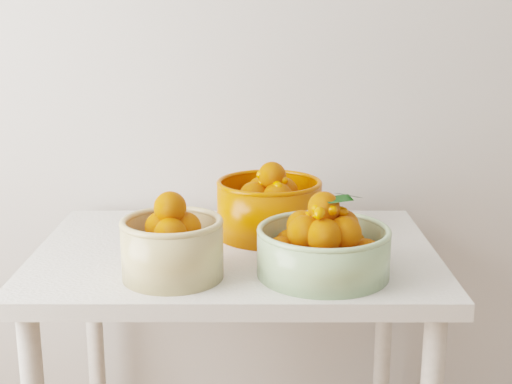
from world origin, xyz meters
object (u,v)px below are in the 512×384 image
(bowl_green, at_px, (323,246))
(bowl_orange, at_px, (270,206))
(table, at_px, (236,284))
(bowl_cream, at_px, (172,246))

(bowl_green, bearing_deg, bowl_orange, 111.23)
(table, height_order, bowl_orange, bowl_orange)
(bowl_cream, height_order, bowl_green, bowl_cream)
(table, relative_size, bowl_orange, 3.20)
(table, relative_size, bowl_cream, 3.36)
(table, relative_size, bowl_green, 3.20)
(bowl_cream, xyz_separation_m, bowl_green, (0.34, 0.01, -0.01))
(bowl_cream, relative_size, bowl_orange, 0.95)
(table, height_order, bowl_green, bowl_green)
(bowl_green, bearing_deg, table, 138.08)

